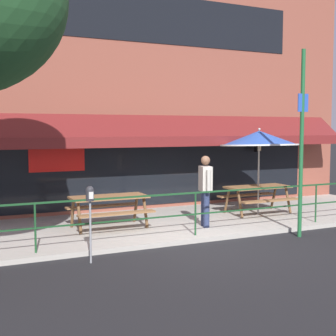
# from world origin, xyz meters

# --- Properties ---
(ground_plane) EXTENTS (120.00, 120.00, 0.00)m
(ground_plane) POSITION_xyz_m (0.00, 0.00, 0.00)
(ground_plane) COLOR black
(patio_deck) EXTENTS (15.00, 4.00, 0.10)m
(patio_deck) POSITION_xyz_m (0.00, 2.00, 0.05)
(patio_deck) COLOR #ADA89E
(patio_deck) RESTS_ON ground
(restaurant_building) EXTENTS (15.00, 1.60, 8.02)m
(restaurant_building) POSITION_xyz_m (0.00, 4.23, 3.98)
(restaurant_building) COLOR brown
(restaurant_building) RESTS_ON ground
(patio_railing) EXTENTS (13.84, 0.04, 0.97)m
(patio_railing) POSITION_xyz_m (0.00, 0.30, 0.80)
(patio_railing) COLOR #194723
(patio_railing) RESTS_ON patio_deck
(picnic_table_left) EXTENTS (1.80, 1.42, 0.76)m
(picnic_table_left) POSITION_xyz_m (-1.48, 1.86, 0.71)
(picnic_table_left) COLOR brown
(picnic_table_left) RESTS_ON patio_deck
(picnic_table_centre) EXTENTS (1.80, 1.42, 0.76)m
(picnic_table_centre) POSITION_xyz_m (2.87, 1.95, 0.71)
(picnic_table_centre) COLOR brown
(picnic_table_centre) RESTS_ON patio_deck
(patio_umbrella_centre) EXTENTS (2.14, 2.14, 2.38)m
(patio_umbrella_centre) POSITION_xyz_m (2.87, 1.93, 2.18)
(patio_umbrella_centre) COLOR #B7B2A8
(patio_umbrella_centre) RESTS_ON patio_deck
(pedestrian_walking) EXTENTS (0.32, 0.61, 1.71)m
(pedestrian_walking) POSITION_xyz_m (0.66, 1.02, 1.06)
(pedestrian_walking) COLOR navy
(pedestrian_walking) RESTS_ON patio_deck
(parking_meter_near) EXTENTS (0.15, 0.16, 1.42)m
(parking_meter_near) POSITION_xyz_m (-2.60, -0.48, 1.15)
(parking_meter_near) COLOR gray
(parking_meter_near) RESTS_ON ground
(street_sign_pole) EXTENTS (0.28, 0.09, 4.21)m
(street_sign_pole) POSITION_xyz_m (2.29, -0.45, 2.16)
(street_sign_pole) COLOR #1E6033
(street_sign_pole) RESTS_ON ground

